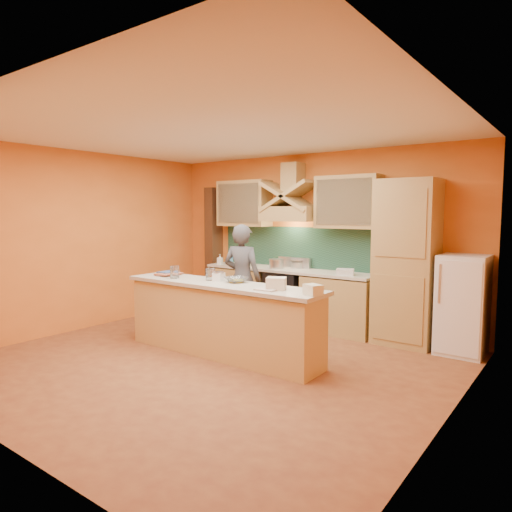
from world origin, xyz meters
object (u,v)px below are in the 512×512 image
Objects in this scene: stove at (287,297)px; fridge at (463,305)px; kitchen_scale at (219,277)px; mixing_bowl at (236,280)px; person at (242,279)px.

fridge reaches higher than stove.
stove is at bearing 180.00° from fridge.
mixing_bowl is at bearing -0.13° from kitchen_scale.
fridge is (2.70, 0.00, 0.20)m from stove.
kitchen_scale reaches higher than stove.
mixing_bowl is (-2.37, -1.76, 0.33)m from fridge.
fridge reaches higher than kitchen_scale.
mixing_bowl is at bearing -143.39° from fridge.
kitchen_scale is 0.45× the size of mixing_bowl.
person is (-2.95, -0.89, 0.18)m from fridge.
stove is 7.08× the size of kitchen_scale.
person reaches higher than fridge.
fridge is at bearing -173.81° from person.
stove is 1.87m from mixing_bowl.
fridge is at bearing 36.61° from mixing_bowl.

